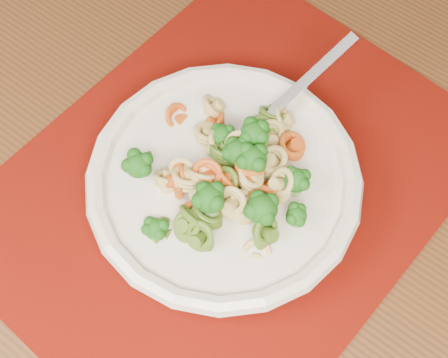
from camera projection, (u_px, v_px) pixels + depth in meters
dining_table at (185, 215)px, 0.72m from camera, size 1.67×1.35×0.70m
placemat at (228, 183)px, 0.64m from camera, size 0.57×0.49×0.00m
pasta_bowl at (224, 183)px, 0.60m from camera, size 0.27×0.27×0.05m
pasta_broccoli_heap at (224, 176)px, 0.59m from camera, size 0.23×0.23×0.06m
fork at (253, 130)px, 0.61m from camera, size 0.18×0.04×0.08m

